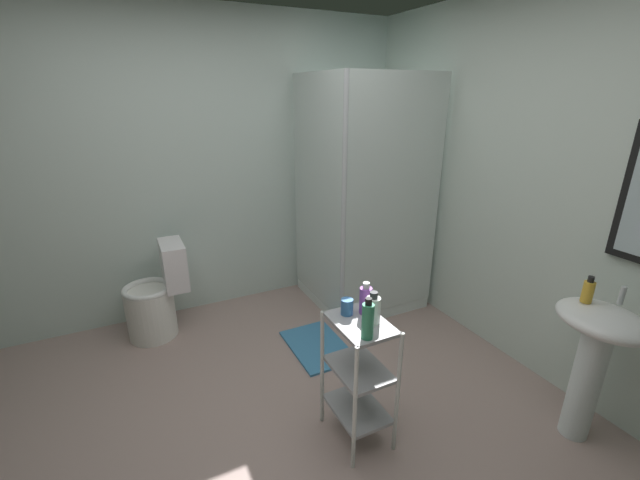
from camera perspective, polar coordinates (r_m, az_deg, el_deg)
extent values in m
cube|color=#A58A82|center=(2.56, -4.94, -26.72)|extent=(4.20, 4.20, 0.02)
cube|color=silver|center=(3.01, 29.16, 6.00)|extent=(4.20, 0.10, 2.50)
cube|color=silver|center=(3.60, -16.68, 9.62)|extent=(0.10, 4.20, 2.50)
cube|color=white|center=(3.95, 5.55, -7.19)|extent=(0.90, 0.90, 0.10)
cube|color=silver|center=(3.39, -0.41, 6.38)|extent=(0.90, 0.02, 1.90)
cube|color=silver|center=(3.24, 10.32, 5.42)|extent=(0.02, 0.90, 1.90)
cylinder|color=silver|center=(3.00, 3.36, 4.54)|extent=(0.04, 0.04, 1.90)
cylinder|color=silver|center=(3.93, 5.57, -6.51)|extent=(0.08, 0.08, 0.00)
cylinder|color=white|center=(2.78, 33.19, -16.59)|extent=(0.15, 0.15, 0.68)
ellipsoid|color=white|center=(2.59, 34.90, -9.22)|extent=(0.46, 0.37, 0.13)
cylinder|color=silver|center=(2.64, 36.69, -6.26)|extent=(0.03, 0.03, 0.10)
cylinder|color=white|center=(3.54, -22.62, -9.46)|extent=(0.37, 0.37, 0.40)
torus|color=white|center=(3.44, -23.10, -6.33)|extent=(0.37, 0.37, 0.04)
cube|color=white|center=(3.39, -19.88, -3.24)|extent=(0.35, 0.17, 0.36)
cylinder|color=silver|center=(2.42, 0.31, -17.62)|extent=(0.02, 0.02, 0.74)
cylinder|color=silver|center=(2.19, 4.91, -22.74)|extent=(0.02, 0.02, 0.74)
cylinder|color=silver|center=(2.53, 5.79, -15.94)|extent=(0.02, 0.02, 0.74)
cylinder|color=silver|center=(2.30, 10.84, -20.49)|extent=(0.02, 0.02, 0.74)
cube|color=#99999E|center=(2.48, 5.24, -22.51)|extent=(0.36, 0.26, 0.02)
cube|color=#99999E|center=(2.30, 5.46, -17.55)|extent=(0.36, 0.26, 0.02)
cube|color=#99999E|center=(2.14, 5.71, -11.61)|extent=(0.36, 0.26, 0.02)
cylinder|color=gold|center=(2.56, 33.47, -6.10)|extent=(0.06, 0.06, 0.12)
cylinder|color=black|center=(2.53, 33.78, -4.61)|extent=(0.03, 0.03, 0.03)
cylinder|color=white|center=(2.10, 7.47, -9.78)|extent=(0.07, 0.07, 0.14)
cylinder|color=#333338|center=(2.06, 7.58, -7.68)|extent=(0.04, 0.04, 0.03)
cylinder|color=purple|center=(2.19, 6.42, -8.45)|extent=(0.07, 0.07, 0.15)
cylinder|color=silver|center=(2.15, 6.52, -6.36)|extent=(0.04, 0.04, 0.03)
cylinder|color=#329165|center=(1.97, 6.72, -11.29)|extent=(0.06, 0.06, 0.18)
cylinder|color=black|center=(1.92, 6.85, -8.56)|extent=(0.03, 0.03, 0.03)
cylinder|color=#3870B2|center=(2.18, 3.81, -9.33)|extent=(0.07, 0.07, 0.09)
cube|color=teal|center=(3.24, -0.35, -14.65)|extent=(0.60, 0.40, 0.02)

